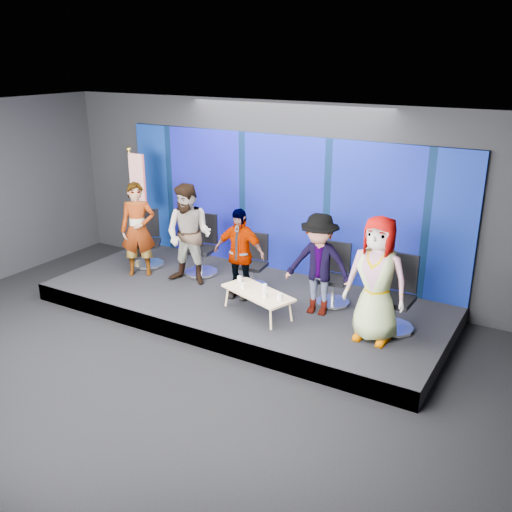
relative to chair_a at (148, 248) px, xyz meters
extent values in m
plane|color=black|center=(2.43, -2.83, -0.66)|extent=(10.00, 10.00, 0.00)
cube|color=black|center=(2.43, 1.17, 1.09)|extent=(10.00, 0.02, 3.50)
cube|color=black|center=(2.43, -2.83, 2.84)|extent=(10.00, 8.00, 0.02)
cube|color=black|center=(2.43, -0.33, -0.51)|extent=(7.00, 3.00, 0.30)
cube|color=navy|center=(2.43, 1.12, 0.94)|extent=(7.00, 0.08, 2.60)
cylinder|color=silver|center=(0.03, -0.05, -0.33)|extent=(0.86, 0.86, 0.06)
cylinder|color=silver|center=(0.03, -0.05, -0.09)|extent=(0.07, 0.07, 0.41)
cube|color=black|center=(0.03, -0.05, 0.11)|extent=(0.69, 0.69, 0.07)
cube|color=black|center=(-0.11, 0.16, 0.45)|extent=(0.40, 0.30, 0.57)
imported|color=black|center=(0.20, -0.46, 0.53)|extent=(0.77, 0.72, 1.77)
cylinder|color=silver|center=(1.20, 0.11, -0.33)|extent=(0.73, 0.73, 0.06)
cylinder|color=silver|center=(1.20, 0.11, -0.08)|extent=(0.07, 0.07, 0.43)
cube|color=black|center=(1.20, 0.11, 0.13)|extent=(0.58, 0.58, 0.07)
cube|color=black|center=(1.16, 0.37, 0.49)|extent=(0.47, 0.12, 0.59)
imported|color=black|center=(1.28, -0.33, 0.56)|extent=(0.99, 0.82, 1.85)
cylinder|color=silver|center=(2.40, 0.03, -0.33)|extent=(0.61, 0.61, 0.06)
cylinder|color=silver|center=(2.40, 0.03, -0.12)|extent=(0.06, 0.06, 0.37)
cube|color=black|center=(2.40, 0.03, 0.06)|extent=(0.49, 0.49, 0.06)
cube|color=black|center=(2.37, 0.25, 0.36)|extent=(0.41, 0.09, 0.50)
imported|color=black|center=(2.40, -0.42, 0.43)|extent=(0.96, 0.49, 1.58)
cylinder|color=silver|center=(3.92, 0.11, -0.33)|extent=(0.64, 0.64, 0.06)
cylinder|color=silver|center=(3.92, 0.11, -0.11)|extent=(0.07, 0.07, 0.39)
cube|color=black|center=(3.92, 0.11, 0.09)|extent=(0.51, 0.51, 0.07)
cube|color=black|center=(3.89, 0.34, 0.40)|extent=(0.43, 0.10, 0.53)
imported|color=black|center=(3.83, -0.33, 0.47)|extent=(1.14, 0.74, 1.67)
cylinder|color=silver|center=(5.09, -0.32, -0.33)|extent=(0.67, 0.67, 0.07)
cylinder|color=silver|center=(5.09, -0.32, -0.08)|extent=(0.08, 0.08, 0.44)
cube|color=black|center=(5.09, -0.32, 0.14)|extent=(0.53, 0.53, 0.08)
cube|color=black|center=(5.09, -0.06, 0.50)|extent=(0.48, 0.06, 0.60)
imported|color=black|center=(4.92, -0.73, 0.58)|extent=(0.93, 0.62, 1.88)
cube|color=tan|center=(3.02, -0.85, 0.01)|extent=(1.36, 0.92, 0.04)
cylinder|color=tan|center=(2.43, -0.87, -0.19)|extent=(0.03, 0.03, 0.35)
cylinder|color=tan|center=(2.57, -0.48, -0.19)|extent=(0.03, 0.03, 0.35)
cylinder|color=tan|center=(3.47, -1.23, -0.19)|extent=(0.03, 0.03, 0.35)
cylinder|color=tan|center=(3.61, -0.84, -0.19)|extent=(0.03, 0.03, 0.35)
cylinder|color=silver|center=(2.55, -0.65, 0.07)|extent=(0.08, 0.08, 0.10)
cylinder|color=silver|center=(2.74, -0.86, 0.07)|extent=(0.07, 0.07, 0.09)
cylinder|color=silver|center=(3.07, -0.72, 0.07)|extent=(0.08, 0.08, 0.09)
cylinder|color=silver|center=(3.23, -1.00, 0.07)|extent=(0.08, 0.08, 0.10)
cylinder|color=silver|center=(3.49, -0.98, 0.08)|extent=(0.09, 0.09, 0.11)
cylinder|color=black|center=(-0.60, 0.31, -0.31)|extent=(0.30, 0.30, 0.09)
cylinder|color=gold|center=(-0.60, 0.31, 0.77)|extent=(0.04, 0.04, 2.07)
sphere|color=gold|center=(-0.60, 0.31, 1.85)|extent=(0.10, 0.10, 0.10)
cube|color=#A71713|center=(-0.42, 0.29, 1.29)|extent=(0.36, 0.06, 0.99)
camera|label=1|loc=(7.26, -8.12, 3.64)|focal=40.00mm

